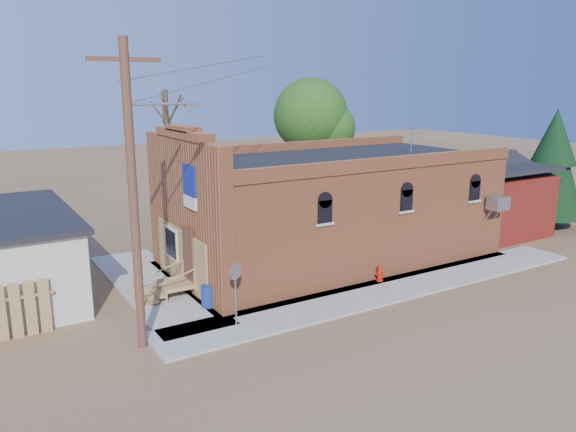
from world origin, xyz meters
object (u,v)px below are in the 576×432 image
brick_bar (328,209)px  trash_barrel (208,296)px  utility_pole (135,192)px  fire_hydrant (380,273)px  stop_sign (235,278)px

brick_bar → trash_barrel: (-6.94, -2.59, -1.87)m
utility_pole → trash_barrel: utility_pole is taller
trash_barrel → fire_hydrant: bearing=-9.1°
trash_barrel → brick_bar: bearing=20.4°
brick_bar → fire_hydrant: (-0.04, -3.70, -1.94)m
utility_pole → trash_barrel: size_ratio=11.50×
brick_bar → stop_sign: brick_bar is taller
stop_sign → utility_pole: bearing=173.7°
brick_bar → stop_sign: 8.23m
brick_bar → fire_hydrant: 4.17m
brick_bar → utility_pole: 10.96m
fire_hydrant → stop_sign: stop_sign is taller
utility_pole → trash_barrel: (2.84, 1.71, -4.30)m
utility_pole → stop_sign: bearing=-5.2°
utility_pole → fire_hydrant: size_ratio=13.68×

